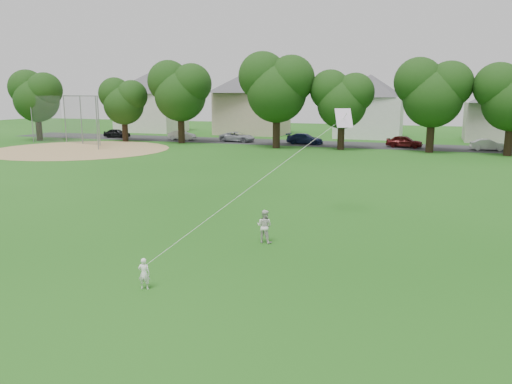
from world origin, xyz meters
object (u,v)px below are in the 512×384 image
(baseball_backstop, at_px, (77,120))
(kite, at_px, (265,176))
(toddler, at_px, (144,274))
(older_boy, at_px, (264,226))

(baseball_backstop, bearing_deg, kite, -42.25)
(kite, bearing_deg, toddler, -109.63)
(toddler, bearing_deg, kite, -123.99)
(older_boy, bearing_deg, baseball_backstop, -34.61)
(older_boy, bearing_deg, kite, 124.23)
(toddler, xyz_separation_m, older_boy, (1.83, 5.58, 0.17))
(toddler, distance_m, kite, 6.11)
(older_boy, distance_m, baseball_backstop, 42.68)
(toddler, bearing_deg, baseball_backstop, -63.31)
(toddler, height_order, kite, kite)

